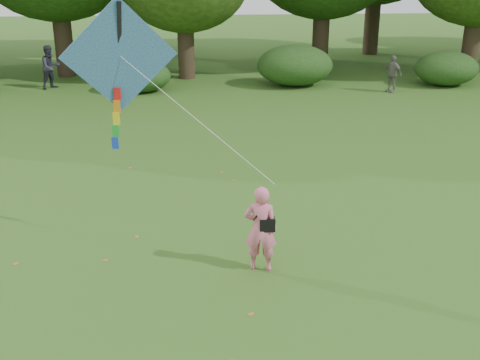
{
  "coord_description": "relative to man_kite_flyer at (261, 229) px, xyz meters",
  "views": [
    {
      "loc": [
        -1.62,
        -9.55,
        5.97
      ],
      "look_at": [
        -0.74,
        2.0,
        1.5
      ],
      "focal_mm": 45.0,
      "sensor_mm": 36.0,
      "label": 1
    }
  ],
  "objects": [
    {
      "name": "ground",
      "position": [
        0.42,
        -0.94,
        -0.88
      ],
      "size": [
        100.0,
        100.0,
        0.0
      ],
      "primitive_type": "plane",
      "color": "#265114",
      "rests_on": "ground"
    },
    {
      "name": "flying_kite",
      "position": [
        -2.67,
        1.63,
        3.06
      ],
      "size": [
        4.07,
        1.99,
        3.33
      ],
      "color": "#233D99",
      "rests_on": "ground"
    },
    {
      "name": "shrub_band",
      "position": [
        -0.3,
        16.67,
        -0.03
      ],
      "size": [
        39.15,
        3.22,
        1.88
      ],
      "color": "#264919",
      "rests_on": "ground"
    },
    {
      "name": "bystander_left",
      "position": [
        -7.68,
        17.19,
        0.08
      ],
      "size": [
        1.18,
        1.19,
        1.94
      ],
      "primitive_type": "imported",
      "rotation": [
        0.0,
        0.0,
        0.81
      ],
      "color": "#2A2937",
      "rests_on": "ground"
    },
    {
      "name": "man_kite_flyer",
      "position": [
        0.0,
        0.0,
        0.0
      ],
      "size": [
        0.72,
        0.55,
        1.77
      ],
      "primitive_type": "imported",
      "rotation": [
        0.0,
        0.0,
        2.92
      ],
      "color": "#E06989",
      "rests_on": "ground"
    },
    {
      "name": "fallen_leaves",
      "position": [
        -2.21,
        1.05,
        -0.88
      ],
      "size": [
        5.27,
        10.11,
        0.01
      ],
      "color": "olive",
      "rests_on": "ground"
    },
    {
      "name": "bystander_right",
      "position": [
        7.47,
        15.29,
        -0.06
      ],
      "size": [
        0.92,
        1.0,
        1.64
      ],
      "primitive_type": "imported",
      "rotation": [
        0.0,
        0.0,
        -0.88
      ],
      "color": "slate",
      "rests_on": "ground"
    },
    {
      "name": "crossbody_bag",
      "position": [
        0.12,
        -0.03,
        0.12
      ],
      "size": [
        0.43,
        0.2,
        0.71
      ],
      "color": "black",
      "rests_on": "ground"
    }
  ]
}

